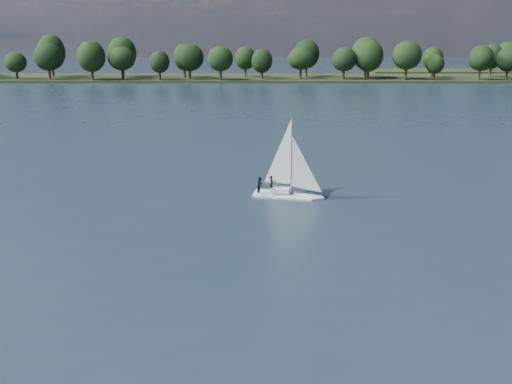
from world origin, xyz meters
TOP-DOWN VIEW (x-y plane):
  - ground at (0.00, 100.00)m, footprint 700.00×700.00m
  - far_shore at (0.00, 212.00)m, footprint 660.00×40.00m
  - sailboat at (2.58, 44.12)m, footprint 6.96×3.37m
  - treeline at (-2.44, 207.86)m, footprint 563.17×73.21m

SIDE VIEW (x-z plane):
  - ground at x=0.00m, z-range 0.00..0.00m
  - far_shore at x=0.00m, z-range -0.75..0.75m
  - sailboat at x=2.58m, z-range -1.95..6.88m
  - treeline at x=-2.44m, z-range -0.84..17.07m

